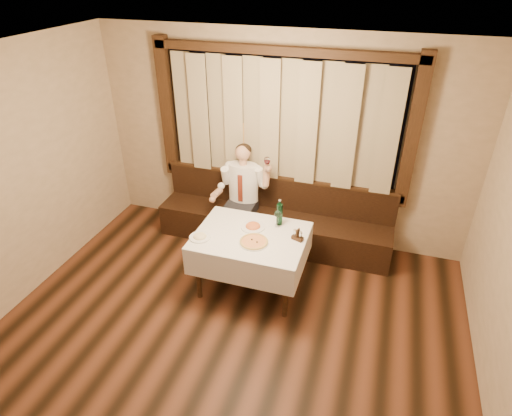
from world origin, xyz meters
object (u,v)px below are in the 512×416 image
(pasta_red, at_px, (253,225))
(pizza, at_px, (254,242))
(cruet_caddy, at_px, (298,236))
(green_bottle, at_px, (279,214))
(seated_man, at_px, (242,188))
(banquette, at_px, (274,222))
(dining_table, at_px, (251,242))
(pasta_cream, at_px, (200,235))

(pasta_red, bearing_deg, pizza, -70.31)
(cruet_caddy, bearing_deg, green_bottle, 157.85)
(green_bottle, xyz_separation_m, seated_man, (-0.68, 0.62, -0.08))
(pizza, distance_m, seated_man, 1.19)
(banquette, relative_size, green_bottle, 9.63)
(pizza, bearing_deg, pasta_red, 109.69)
(green_bottle, bearing_deg, dining_table, -128.32)
(green_bottle, bearing_deg, pasta_red, -148.82)
(pasta_red, bearing_deg, seated_man, 117.53)
(pizza, distance_m, pasta_cream, 0.62)
(pasta_cream, relative_size, seated_man, 0.17)
(pasta_cream, distance_m, green_bottle, 0.96)
(pasta_red, relative_size, seated_man, 0.20)
(dining_table, height_order, pasta_red, pasta_red)
(banquette, xyz_separation_m, pasta_cream, (-0.53, -1.25, 0.48))
(banquette, bearing_deg, cruet_caddy, -60.99)
(dining_table, height_order, pizza, pizza)
(green_bottle, bearing_deg, pizza, -110.30)
(green_bottle, height_order, cruet_caddy, green_bottle)
(banquette, distance_m, pizza, 1.25)
(pasta_cream, relative_size, cruet_caddy, 1.72)
(dining_table, distance_m, pizza, 0.20)
(seated_man, bearing_deg, green_bottle, -42.12)
(cruet_caddy, height_order, seated_man, seated_man)
(cruet_caddy, bearing_deg, dining_table, -152.85)
(banquette, height_order, seated_man, seated_man)
(dining_table, relative_size, cruet_caddy, 8.90)
(dining_table, relative_size, green_bottle, 3.82)
(pasta_red, bearing_deg, green_bottle, 31.18)
(banquette, bearing_deg, seated_man, -168.25)
(banquette, distance_m, seated_man, 0.67)
(pizza, bearing_deg, green_bottle, 69.70)
(banquette, distance_m, green_bottle, 0.95)
(pasta_red, xyz_separation_m, pasta_cream, (-0.51, -0.38, -0.01))
(green_bottle, bearing_deg, banquette, 109.65)
(dining_table, height_order, pasta_cream, pasta_cream)
(banquette, relative_size, pasta_cream, 13.07)
(pizza, bearing_deg, dining_table, 120.68)
(banquette, height_order, pasta_cream, banquette)
(pizza, bearing_deg, cruet_caddy, 24.80)
(dining_table, xyz_separation_m, pasta_cream, (-0.53, -0.23, 0.14))
(seated_man, bearing_deg, pasta_red, -62.47)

